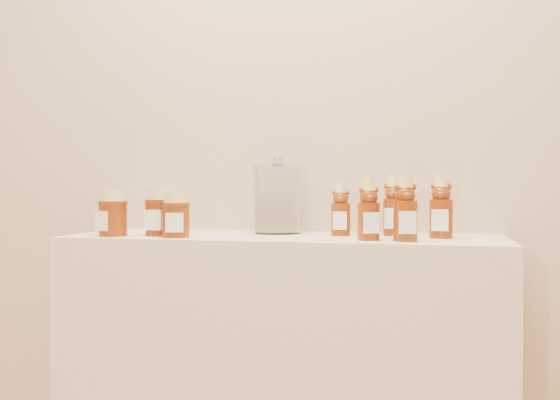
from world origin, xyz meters
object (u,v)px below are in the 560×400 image
(display_table, at_px, (283,397))
(honey_jar_left, at_px, (113,213))
(glass_canister, at_px, (277,196))
(bear_bottle_back_left, at_px, (341,205))
(bear_bottle_front_left, at_px, (369,205))

(display_table, distance_m, honey_jar_left, 0.70)
(display_table, height_order, glass_canister, glass_canister)
(bear_bottle_back_left, bearing_deg, honey_jar_left, -167.35)
(bear_bottle_back_left, relative_size, glass_canister, 0.77)
(bear_bottle_back_left, xyz_separation_m, bear_bottle_front_left, (0.09, -0.14, 0.00))
(bear_bottle_back_left, height_order, honey_jar_left, bear_bottle_back_left)
(display_table, relative_size, bear_bottle_back_left, 7.12)
(bear_bottle_front_left, bearing_deg, glass_canister, 128.43)
(bear_bottle_back_left, relative_size, bear_bottle_front_left, 0.95)
(bear_bottle_front_left, distance_m, glass_canister, 0.34)
(honey_jar_left, distance_m, glass_canister, 0.47)
(bear_bottle_back_left, xyz_separation_m, glass_canister, (-0.19, 0.04, 0.02))
(honey_jar_left, bearing_deg, bear_bottle_front_left, 22.54)
(display_table, bearing_deg, bear_bottle_front_left, -21.35)
(bear_bottle_back_left, xyz_separation_m, honey_jar_left, (-0.61, -0.17, -0.02))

